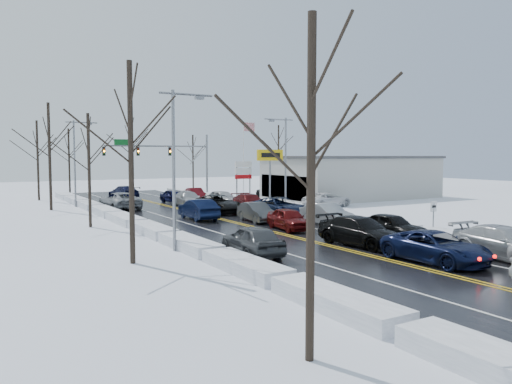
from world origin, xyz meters
TOP-DOWN VIEW (x-y plane):
  - ground at (0.00, 0.00)m, footprint 160.00×160.00m
  - road_surface at (0.00, 2.00)m, footprint 14.00×84.00m
  - snow_bank_left at (-7.60, 2.00)m, footprint 1.59×72.00m
  - snow_bank_right at (7.60, 2.00)m, footprint 1.59×72.00m
  - traffic_signal_mast at (3.45, 27.99)m, footprint 13.28×0.39m
  - tires_plus_sign at (10.50, 15.99)m, footprint 3.20×0.34m
  - used_vehicles_sign at (10.50, 22.00)m, footprint 2.20×0.22m
  - speed_limit_sign at (8.20, -8.00)m, footprint 0.55×0.09m
  - flagpole at (15.17, 30.00)m, footprint 1.87×1.20m
  - dealership_building at (23.98, 18.00)m, footprint 20.40×12.40m
  - streetlight_ne at (8.30, 10.00)m, footprint 3.20×0.25m
  - streetlight_sw at (-8.30, -4.00)m, footprint 3.20×0.25m
  - streetlight_nw at (-8.30, 24.00)m, footprint 3.20×0.25m
  - tree_left_a at (-11.00, -20.00)m, footprint 3.60×3.60m
  - tree_left_b at (-11.50, -6.00)m, footprint 4.00×4.00m
  - tree_left_c at (-10.50, 8.00)m, footprint 3.40×3.40m
  - tree_left_d at (-11.20, 22.00)m, footprint 4.20×4.20m
  - tree_left_e at (-10.80, 34.00)m, footprint 3.80×3.80m
  - tree_far_b at (-6.00, 41.00)m, footprint 3.60×3.60m
  - tree_far_c at (2.00, 39.00)m, footprint 4.40×4.40m
  - tree_far_d at (12.00, 40.50)m, footprint 3.40×3.40m
  - tree_far_e at (28.00, 41.00)m, footprint 4.20×4.20m
  - queued_car_2 at (1.67, -13.60)m, footprint 2.75×5.75m
  - queued_car_3 at (1.69, -8.12)m, footprint 2.83×6.07m
  - queued_car_4 at (1.60, -0.70)m, footprint 2.44×4.81m
  - queued_car_5 at (1.83, 4.28)m, footprint 2.12×4.84m
  - queued_car_6 at (1.85, 11.38)m, footprint 2.81×6.07m
  - queued_car_7 at (1.90, 18.51)m, footprint 2.39×5.39m
  - queued_car_8 at (1.94, 22.65)m, footprint 2.36×4.66m
  - queued_car_11 at (5.42, -14.94)m, footprint 2.81×6.03m
  - queued_car_12 at (5.27, -7.11)m, footprint 2.38×4.94m
  - queued_car_13 at (5.41, -0.29)m, footprint 1.89×5.13m
  - queued_car_14 at (5.17, 5.90)m, footprint 2.95×6.23m
  - queued_car_15 at (5.40, 11.55)m, footprint 2.92×5.78m
  - queued_car_16 at (5.21, 17.08)m, footprint 2.57×5.08m
  - queued_car_17 at (5.44, 24.79)m, footprint 1.94×4.53m
  - oncoming_car_0 at (-1.63, 8.09)m, footprint 1.95×5.24m
  - oncoming_car_1 at (-5.16, 19.39)m, footprint 3.21×6.29m
  - oncoming_car_2 at (-1.64, 30.29)m, footprint 2.76×5.91m
  - oncoming_car_3 at (-5.33, -7.27)m, footprint 2.34×5.04m
  - parked_car_0 at (14.16, 10.53)m, footprint 5.55×2.82m
  - parked_car_1 at (16.84, 15.93)m, footprint 2.94×5.75m
  - parked_car_2 at (15.10, 23.13)m, footprint 2.22×5.12m

SIDE VIEW (x-z plane):
  - ground at x=0.00m, z-range 0.00..0.00m
  - snow_bank_left at x=-7.60m, z-range -0.31..0.31m
  - snow_bank_right at x=7.60m, z-range -0.31..0.31m
  - queued_car_2 at x=1.67m, z-range -0.79..0.79m
  - queued_car_3 at x=1.69m, z-range -0.86..0.86m
  - queued_car_4 at x=1.60m, z-range -0.79..0.79m
  - queued_car_5 at x=1.83m, z-range -0.77..0.77m
  - queued_car_6 at x=1.85m, z-range -0.84..0.84m
  - queued_car_7 at x=1.90m, z-range -0.77..0.77m
  - queued_car_8 at x=1.94m, z-range -0.76..0.76m
  - queued_car_11 at x=5.42m, z-range -0.85..0.85m
  - queued_car_12 at x=5.27m, z-range -0.81..0.81m
  - queued_car_13 at x=5.41m, z-range -0.84..0.84m
  - queued_car_14 at x=5.17m, z-range -0.86..0.86m
  - queued_car_15 at x=5.40m, z-range -0.80..0.80m
  - queued_car_16 at x=5.21m, z-range -0.83..0.83m
  - queued_car_17 at x=5.44m, z-range -0.73..0.73m
  - oncoming_car_0 at x=-1.63m, z-range -0.86..0.86m
  - oncoming_car_1 at x=-5.16m, z-range -0.85..0.85m
  - oncoming_car_2 at x=-1.64m, z-range -0.83..0.83m
  - oncoming_car_3 at x=-5.33m, z-range -0.83..0.83m
  - parked_car_0 at x=14.16m, z-range -0.75..0.75m
  - parked_car_1 at x=16.84m, z-range -0.80..0.80m
  - parked_car_2 at x=15.10m, z-range -0.86..0.86m
  - road_surface at x=0.00m, z-range 0.00..0.01m
  - speed_limit_sign at x=8.20m, z-range 0.46..2.81m
  - dealership_building at x=23.98m, z-range 0.01..5.31m
  - used_vehicles_sign at x=10.50m, z-range 0.99..5.64m
  - tires_plus_sign at x=10.50m, z-range 1.99..7.99m
  - streetlight_ne at x=8.30m, z-range 0.81..9.81m
  - streetlight_sw at x=-8.30m, z-range 0.81..9.81m
  - streetlight_nw at x=-8.30m, z-range 0.81..9.81m
  - traffic_signal_mast at x=3.45m, z-range 1.48..9.48m
  - flagpole at x=15.17m, z-range 0.93..10.93m
  - tree_left_c at x=-10.50m, z-range 1.69..10.19m
  - tree_far_d at x=12.00m, z-range 1.69..10.19m
  - tree_left_a at x=-11.00m, z-range 1.79..10.79m
  - tree_far_b at x=-6.00m, z-range 1.79..10.79m
  - tree_left_e at x=-10.80m, z-range 1.89..11.39m
  - tree_left_b at x=-11.50m, z-range 1.99..11.99m
  - tree_left_d at x=-11.20m, z-range 2.08..12.58m
  - tree_far_e at x=28.00m, z-range 2.08..12.58m
  - tree_far_c at x=2.00m, z-range 2.18..13.18m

